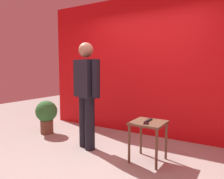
{
  "coord_description": "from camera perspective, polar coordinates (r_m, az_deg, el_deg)",
  "views": [
    {
      "loc": [
        1.75,
        -2.54,
        1.38
      ],
      "look_at": [
        -0.14,
        0.55,
        1.0
      ],
      "focal_mm": 35.22,
      "sensor_mm": 36.0,
      "label": 1
    }
  ],
  "objects": [
    {
      "name": "side_table",
      "position": [
        3.27,
        9.39,
        -10.03
      ],
      "size": [
        0.47,
        0.47,
        0.59
      ],
      "color": "brown",
      "rests_on": "ground_plane"
    },
    {
      "name": "tv_remote",
      "position": [
        3.32,
        9.65,
        -7.75
      ],
      "size": [
        0.05,
        0.17,
        0.02
      ],
      "primitive_type": "cube",
      "rotation": [
        0.0,
        0.0,
        0.06
      ],
      "color": "black",
      "rests_on": "side_table"
    },
    {
      "name": "standing_person",
      "position": [
        3.68,
        -6.65,
        -0.14
      ],
      "size": [
        0.69,
        0.4,
        1.77
      ],
      "color": "black",
      "rests_on": "ground_plane"
    },
    {
      "name": "ground_plane",
      "position": [
        3.38,
        -3.02,
        -18.18
      ],
      "size": [
        12.0,
        12.0,
        0.0
      ],
      "primitive_type": "plane",
      "color": "#9E9991"
    },
    {
      "name": "back_wall_red",
      "position": [
        4.49,
        8.57,
        6.01
      ],
      "size": [
        4.66,
        0.12,
        2.78
      ],
      "primitive_type": "cube",
      "color": "red",
      "rests_on": "ground_plane"
    },
    {
      "name": "cell_phone",
      "position": [
        3.15,
        8.84,
        -8.57
      ],
      "size": [
        0.12,
        0.16,
        0.01
      ],
      "primitive_type": "cube",
      "rotation": [
        0.0,
        0.0,
        0.36
      ],
      "color": "black",
      "rests_on": "side_table"
    },
    {
      "name": "potted_plant",
      "position": [
        4.76,
        -16.65,
        -6.12
      ],
      "size": [
        0.44,
        0.44,
        0.69
      ],
      "color": "brown",
      "rests_on": "ground_plane"
    }
  ]
}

